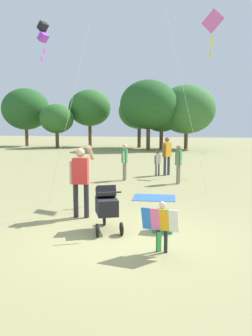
{
  "coord_description": "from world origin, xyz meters",
  "views": [
    {
      "loc": [
        1.67,
        -6.48,
        2.34
      ],
      "look_at": [
        -0.24,
        1.27,
        1.3
      ],
      "focal_mm": 35.12,
      "sensor_mm": 36.0,
      "label": 1
    }
  ],
  "objects_px": {
    "person_kid_running": "(179,161)",
    "person_couple_left": "(157,161)",
    "child_with_butterfly_kite": "(162,222)",
    "person_sitting_far": "(125,159)",
    "kite_orange_delta": "(211,28)",
    "stroller": "(106,204)",
    "cooler_box": "(163,224)",
    "person_adult_flyer": "(81,176)",
    "kite_adult_black": "(43,34)",
    "person_red_shirt": "(167,153)",
    "picnic_blanket": "(154,198)"
  },
  "relations": [
    {
      "from": "kite_adult_black",
      "to": "cooler_box",
      "type": "distance_m",
      "value": 6.24
    },
    {
      "from": "child_with_butterfly_kite",
      "to": "kite_adult_black",
      "type": "bearing_deg",
      "value": 141.65
    },
    {
      "from": "stroller",
      "to": "person_couple_left",
      "type": "xyz_separation_m",
      "value": [
        -0.09,
        8.37,
        0.07
      ]
    },
    {
      "from": "stroller",
      "to": "kite_orange_delta",
      "type": "xyz_separation_m",
      "value": [
        2.15,
        4.62,
        4.85
      ]
    },
    {
      "from": "person_couple_left",
      "to": "cooler_box",
      "type": "bearing_deg",
      "value": -80.77
    },
    {
      "from": "stroller",
      "to": "person_sitting_far",
      "type": "bearing_deg",
      "value": 100.62
    },
    {
      "from": "stroller",
      "to": "cooler_box",
      "type": "relative_size",
      "value": 2.46
    },
    {
      "from": "person_adult_flyer",
      "to": "person_red_shirt",
      "type": "height_order",
      "value": "person_adult_flyer"
    },
    {
      "from": "child_with_butterfly_kite",
      "to": "person_sitting_far",
      "type": "bearing_deg",
      "value": 108.8
    },
    {
      "from": "picnic_blanket",
      "to": "cooler_box",
      "type": "height_order",
      "value": "cooler_box"
    },
    {
      "from": "kite_adult_black",
      "to": "kite_orange_delta",
      "type": "relative_size",
      "value": 0.85
    },
    {
      "from": "person_couple_left",
      "to": "kite_adult_black",
      "type": "bearing_deg",
      "value": -110.17
    },
    {
      "from": "child_with_butterfly_kite",
      "to": "stroller",
      "type": "xyz_separation_m",
      "value": [
        -1.37,
        1.02,
        0.02
      ]
    },
    {
      "from": "person_red_shirt",
      "to": "picnic_blanket",
      "type": "xyz_separation_m",
      "value": [
        0.2,
        -5.02,
        -1.05
      ]
    },
    {
      "from": "kite_orange_delta",
      "to": "person_kid_running",
      "type": "bearing_deg",
      "value": 122.02
    },
    {
      "from": "child_with_butterfly_kite",
      "to": "person_adult_flyer",
      "type": "bearing_deg",
      "value": 140.99
    },
    {
      "from": "child_with_butterfly_kite",
      "to": "person_red_shirt",
      "type": "xyz_separation_m",
      "value": [
        -1.04,
        9.58,
        0.47
      ]
    },
    {
      "from": "person_kid_running",
      "to": "person_couple_left",
      "type": "bearing_deg",
      "value": 119.72
    },
    {
      "from": "cooler_box",
      "to": "person_adult_flyer",
      "type": "bearing_deg",
      "value": 163.75
    },
    {
      "from": "kite_orange_delta",
      "to": "child_with_butterfly_kite",
      "type": "bearing_deg",
      "value": -97.85
    },
    {
      "from": "person_couple_left",
      "to": "picnic_blanket",
      "type": "bearing_deg",
      "value": -82.76
    },
    {
      "from": "child_with_butterfly_kite",
      "to": "person_adult_flyer",
      "type": "distance_m",
      "value": 3.0
    },
    {
      "from": "kite_adult_black",
      "to": "cooler_box",
      "type": "xyz_separation_m",
      "value": [
        3.67,
        -1.78,
        -4.72
      ]
    },
    {
      "from": "stroller",
      "to": "kite_adult_black",
      "type": "relative_size",
      "value": 0.21
    },
    {
      "from": "stroller",
      "to": "picnic_blanket",
      "type": "bearing_deg",
      "value": 81.6
    },
    {
      "from": "person_sitting_far",
      "to": "cooler_box",
      "type": "distance_m",
      "value": 6.97
    },
    {
      "from": "stroller",
      "to": "person_kid_running",
      "type": "xyz_separation_m",
      "value": [
        1.05,
        6.37,
        0.31
      ]
    },
    {
      "from": "stroller",
      "to": "person_couple_left",
      "type": "height_order",
      "value": "person_couple_left"
    },
    {
      "from": "kite_orange_delta",
      "to": "person_adult_flyer",
      "type": "bearing_deg",
      "value": -129.18
    },
    {
      "from": "person_adult_flyer",
      "to": "kite_adult_black",
      "type": "height_order",
      "value": "kite_adult_black"
    },
    {
      "from": "person_adult_flyer",
      "to": "person_kid_running",
      "type": "relative_size",
      "value": 1.19
    },
    {
      "from": "person_adult_flyer",
      "to": "picnic_blanket",
      "type": "height_order",
      "value": "person_adult_flyer"
    },
    {
      "from": "stroller",
      "to": "kite_orange_delta",
      "type": "bearing_deg",
      "value": 65.09
    },
    {
      "from": "person_kid_running",
      "to": "cooler_box",
      "type": "height_order",
      "value": "person_kid_running"
    },
    {
      "from": "stroller",
      "to": "person_sitting_far",
      "type": "relative_size",
      "value": 0.71
    },
    {
      "from": "kite_orange_delta",
      "to": "cooler_box",
      "type": "distance_m",
      "value": 6.94
    },
    {
      "from": "stroller",
      "to": "cooler_box",
      "type": "height_order",
      "value": "stroller"
    },
    {
      "from": "picnic_blanket",
      "to": "person_couple_left",
      "type": "bearing_deg",
      "value": 97.24
    },
    {
      "from": "kite_adult_black",
      "to": "picnic_blanket",
      "type": "height_order",
      "value": "kite_adult_black"
    },
    {
      "from": "person_kid_running",
      "to": "picnic_blanket",
      "type": "bearing_deg",
      "value": -100.56
    },
    {
      "from": "kite_orange_delta",
      "to": "stroller",
      "type": "bearing_deg",
      "value": -114.91
    },
    {
      "from": "kite_orange_delta",
      "to": "person_red_shirt",
      "type": "bearing_deg",
      "value": 114.81
    },
    {
      "from": "cooler_box",
      "to": "picnic_blanket",
      "type": "bearing_deg",
      "value": 102.08
    },
    {
      "from": "stroller",
      "to": "person_red_shirt",
      "type": "height_order",
      "value": "person_red_shirt"
    },
    {
      "from": "person_red_shirt",
      "to": "person_adult_flyer",
      "type": "bearing_deg",
      "value": -99.25
    },
    {
      "from": "person_kid_running",
      "to": "kite_orange_delta",
      "type": "bearing_deg",
      "value": -57.98
    },
    {
      "from": "person_red_shirt",
      "to": "stroller",
      "type": "bearing_deg",
      "value": -92.16
    },
    {
      "from": "kite_orange_delta",
      "to": "person_couple_left",
      "type": "xyz_separation_m",
      "value": [
        -2.24,
        3.75,
        -4.78
      ]
    },
    {
      "from": "kite_orange_delta",
      "to": "person_sitting_far",
      "type": "xyz_separation_m",
      "value": [
        -3.4,
        2.05,
        -4.54
      ]
    },
    {
      "from": "child_with_butterfly_kite",
      "to": "picnic_blanket",
      "type": "relative_size",
      "value": 0.71
    }
  ]
}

